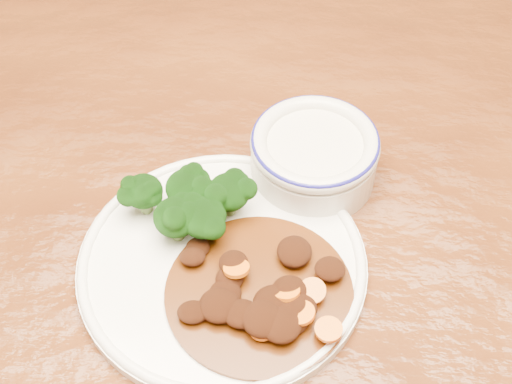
{
  "coord_description": "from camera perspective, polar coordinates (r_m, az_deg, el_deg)",
  "views": [
    {
      "loc": [
        -0.02,
        -0.42,
        1.34
      ],
      "look_at": [
        -0.01,
        0.05,
        0.77
      ],
      "focal_mm": 50.0,
      "sensor_mm": 36.0,
      "label": 1
    }
  ],
  "objects": [
    {
      "name": "broccoli_florets",
      "position": [
        0.71,
        -5.32,
        -0.85
      ],
      "size": [
        0.13,
        0.08,
        0.05
      ],
      "color": "olive",
      "rests_on": "dinner_plate"
    },
    {
      "name": "dip_bowl",
      "position": [
        0.76,
        4.67,
        2.99
      ],
      "size": [
        0.14,
        0.14,
        0.06
      ],
      "rotation": [
        0.0,
        0.0,
        0.19
      ],
      "color": "beige",
      "rests_on": "dining_table"
    },
    {
      "name": "dinner_plate",
      "position": [
        0.7,
        -2.72,
        -5.72
      ],
      "size": [
        0.28,
        0.28,
        0.02
      ],
      "rotation": [
        0.0,
        0.0,
        -0.33
      ],
      "color": "white",
      "rests_on": "dining_table"
    },
    {
      "name": "mince_stew",
      "position": [
        0.66,
        0.56,
        -8.35
      ],
      "size": [
        0.18,
        0.18,
        0.03
      ],
      "color": "#4C2208",
      "rests_on": "dinner_plate"
    },
    {
      "name": "dining_table",
      "position": [
        0.79,
        0.88,
        -7.54
      ],
      "size": [
        1.57,
        1.03,
        0.75
      ],
      "rotation": [
        0.0,
        0.0,
        -0.09
      ],
      "color": "#5F2E10",
      "rests_on": "ground"
    }
  ]
}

